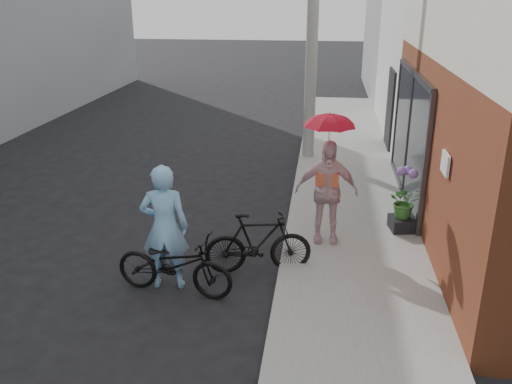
% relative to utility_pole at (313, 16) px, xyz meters
% --- Properties ---
extents(ground, '(80.00, 80.00, 0.00)m').
position_rel_utility_pole_xyz_m(ground, '(-1.10, -6.00, -3.50)').
color(ground, black).
rests_on(ground, ground).
extents(sidewalk, '(2.20, 24.00, 0.12)m').
position_rel_utility_pole_xyz_m(sidewalk, '(1.00, -4.00, -3.44)').
color(sidewalk, gray).
rests_on(sidewalk, ground).
extents(curb, '(0.12, 24.00, 0.12)m').
position_rel_utility_pole_xyz_m(curb, '(-0.16, -4.00, -3.44)').
color(curb, '#9E9E99').
rests_on(curb, ground).
extents(east_building_far, '(8.00, 8.00, 7.00)m').
position_rel_utility_pole_xyz_m(east_building_far, '(6.10, 10.00, 0.00)').
color(east_building_far, gray).
rests_on(east_building_far, ground).
extents(utility_pole, '(0.28, 0.28, 7.00)m').
position_rel_utility_pole_xyz_m(utility_pole, '(0.00, 0.00, 0.00)').
color(utility_pole, '#9E9E99').
rests_on(utility_pole, ground).
extents(officer, '(0.73, 0.53, 1.86)m').
position_rel_utility_pole_xyz_m(officer, '(-1.81, -6.48, -2.57)').
color(officer, '#80BAE4').
rests_on(officer, ground).
extents(bike_left, '(1.80, 0.85, 0.91)m').
position_rel_utility_pole_xyz_m(bike_left, '(-1.65, -6.67, -3.04)').
color(bike_left, black).
rests_on(bike_left, ground).
extents(bike_right, '(1.68, 0.78, 0.98)m').
position_rel_utility_pole_xyz_m(bike_right, '(-0.55, -5.91, -3.01)').
color(bike_right, black).
rests_on(bike_right, ground).
extents(kimono_woman, '(1.04, 0.48, 1.74)m').
position_rel_utility_pole_xyz_m(kimono_woman, '(0.45, -4.89, -2.51)').
color(kimono_woman, beige).
rests_on(kimono_woman, sidewalk).
extents(parasol, '(0.80, 0.80, 0.70)m').
position_rel_utility_pole_xyz_m(parasol, '(0.45, -4.89, -1.29)').
color(parasol, red).
rests_on(parasol, kimono_woman).
extents(planter, '(0.50, 0.50, 0.23)m').
position_rel_utility_pole_xyz_m(planter, '(1.81, -4.31, -3.27)').
color(planter, black).
rests_on(planter, sidewalk).
extents(potted_plant, '(0.53, 0.46, 0.59)m').
position_rel_utility_pole_xyz_m(potted_plant, '(1.81, -4.31, -2.85)').
color(potted_plant, '#356E2C').
rests_on(potted_plant, planter).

